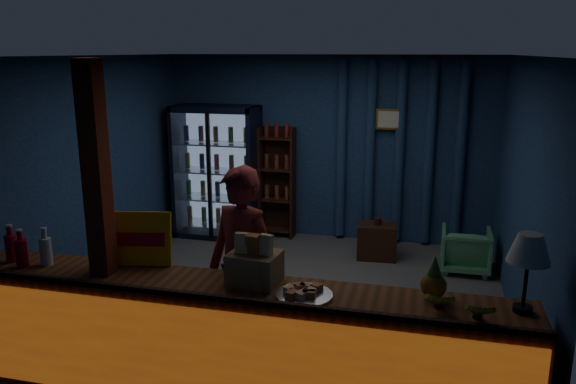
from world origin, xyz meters
name	(u,v)px	position (x,y,z in m)	size (l,w,h in m)	color
ground	(291,297)	(0.00, 0.00, 0.00)	(4.60, 4.60, 0.00)	#515154
room_walls	(291,158)	(0.00, 0.00, 1.57)	(4.60, 4.60, 4.60)	navy
counter	(231,343)	(0.00, -1.91, 0.48)	(4.40, 0.57, 0.99)	brown
support_post	(101,230)	(-1.05, -1.90, 1.30)	(0.16, 0.16, 2.60)	maroon
beverage_cooler	(219,172)	(-1.55, 1.92, 0.93)	(1.20, 0.62, 1.90)	black
bottle_shelf	(278,183)	(-0.70, 2.06, 0.79)	(0.50, 0.28, 1.60)	#361D11
curtain_folds	(399,152)	(1.00, 2.14, 1.30)	(1.74, 0.14, 2.50)	navy
framed_picture	(389,119)	(0.85, 2.10, 1.75)	(0.36, 0.04, 0.28)	gold
shopkeeper	(241,270)	(-0.08, -1.41, 0.87)	(0.64, 0.42, 1.75)	maroon
green_chair	(466,250)	(1.90, 1.28, 0.27)	(0.58, 0.59, 0.54)	#59B273
side_table	(377,241)	(0.80, 1.46, 0.23)	(0.53, 0.40, 0.55)	#361D11
yellow_sign	(137,239)	(-0.87, -1.68, 1.17)	(0.56, 0.22, 0.44)	#FFAF0D
soda_bottles	(26,249)	(-1.76, -1.90, 1.08)	(0.43, 0.18, 0.32)	#B50C1E
snack_box_left	(255,265)	(0.16, -1.80, 1.09)	(0.40, 0.34, 0.39)	#A67950
snack_box_centre	(254,267)	(0.15, -1.80, 1.07)	(0.40, 0.37, 0.35)	#A67950
pastry_tray	(304,294)	(0.58, -1.96, 0.97)	(0.41, 0.41, 0.07)	silver
banana_bunches	(459,305)	(1.63, -2.00, 1.03)	(0.46, 0.28, 0.15)	gold
table_lamp	(529,251)	(2.05, -1.84, 1.38)	(0.28, 0.28, 0.55)	black
pineapple	(434,282)	(1.47, -1.77, 1.08)	(0.18, 0.18, 0.31)	#9B621C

